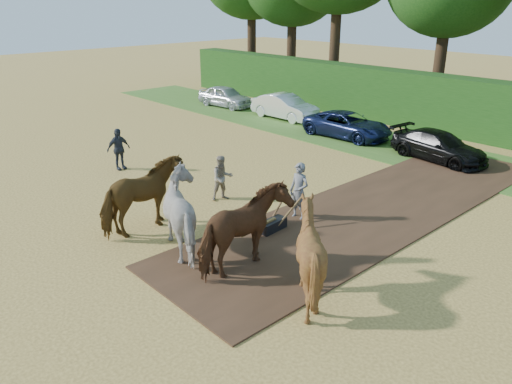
{
  "coord_description": "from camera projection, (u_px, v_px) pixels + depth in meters",
  "views": [
    {
      "loc": [
        10.35,
        -6.92,
        6.83
      ],
      "look_at": [
        0.12,
        2.51,
        1.4
      ],
      "focal_mm": 35.0,
      "sensor_mm": 36.0,
      "label": 1
    }
  ],
  "objects": [
    {
      "name": "ground",
      "position": [
        187.0,
        259.0,
        13.94
      ],
      "size": [
        120.0,
        120.0,
        0.0
      ],
      "primitive_type": "plane",
      "color": "gold",
      "rests_on": "ground"
    },
    {
      "name": "earth_strip",
      "position": [
        378.0,
        208.0,
        17.33
      ],
      "size": [
        4.5,
        17.0,
        0.05
      ],
      "primitive_type": "cube",
      "color": "#472D1C",
      "rests_on": "ground"
    },
    {
      "name": "grass_verge",
      "position": [
        439.0,
        158.0,
        22.78
      ],
      "size": [
        50.0,
        5.0,
        0.03
      ],
      "primitive_type": "cube",
      "color": "#38601E",
      "rests_on": "ground"
    },
    {
      "name": "hedgerow",
      "position": [
        488.0,
        111.0,
        25.08
      ],
      "size": [
        46.0,
        1.6,
        3.0
      ],
      "primitive_type": "cube",
      "color": "#14380F",
      "rests_on": "ground"
    },
    {
      "name": "spectator_near",
      "position": [
        222.0,
        178.0,
        17.8
      ],
      "size": [
        0.84,
        0.96,
        1.64
      ],
      "primitive_type": "imported",
      "rotation": [
        0.0,
        0.0,
        1.24
      ],
      "color": "tan",
      "rests_on": "ground"
    },
    {
      "name": "spectator_far",
      "position": [
        119.0,
        149.0,
        20.97
      ],
      "size": [
        0.45,
        1.04,
        1.77
      ],
      "primitive_type": "imported",
      "rotation": [
        0.0,
        0.0,
        1.58
      ],
      "color": "#282D35",
      "rests_on": "ground"
    },
    {
      "name": "plough_team",
      "position": [
        219.0,
        221.0,
        13.6
      ],
      "size": [
        7.61,
        5.86,
        2.3
      ],
      "color": "brown",
      "rests_on": "ground"
    },
    {
      "name": "parked_cars",
      "position": [
        448.0,
        146.0,
        22.14
      ],
      "size": [
        35.13,
        3.22,
        1.47
      ],
      "color": "silver",
      "rests_on": "ground"
    }
  ]
}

